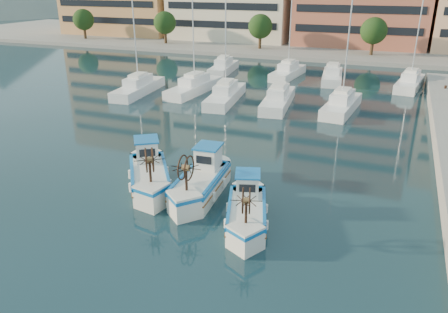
# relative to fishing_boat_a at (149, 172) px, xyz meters

# --- Properties ---
(ground) EXTENTS (300.00, 300.00, 0.00)m
(ground) POSITION_rel_fishing_boat_a_xyz_m (4.27, -1.51, -0.89)
(ground) COLOR #1A3744
(ground) RESTS_ON ground
(yacht_marina) EXTENTS (40.15, 23.09, 11.50)m
(yacht_marina) POSITION_rel_fishing_boat_a_xyz_m (1.56, 26.43, -0.36)
(yacht_marina) COLOR white
(yacht_marina) RESTS_ON ground
(fishing_boat_a) EXTENTS (4.53, 5.27, 3.24)m
(fishing_boat_a) POSITION_rel_fishing_boat_a_xyz_m (0.00, 0.00, 0.00)
(fishing_boat_a) COLOR silver
(fishing_boat_a) RESTS_ON ground
(fishing_boat_b) EXTENTS (2.50, 5.24, 3.21)m
(fishing_boat_b) POSITION_rel_fishing_boat_a_xyz_m (3.29, 0.18, -0.01)
(fishing_boat_b) COLOR silver
(fishing_boat_b) RESTS_ON ground
(fishing_boat_c) EXTENTS (3.12, 4.74, 2.87)m
(fishing_boat_c) POSITION_rel_fishing_boat_a_xyz_m (6.69, -1.84, -0.10)
(fishing_boat_c) COLOR silver
(fishing_boat_c) RESTS_ON ground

